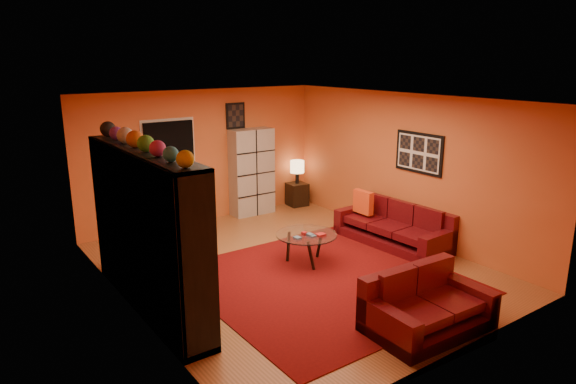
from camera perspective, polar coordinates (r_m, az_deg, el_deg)
floor at (r=8.14m, az=0.40°, el=-8.32°), size 6.00×6.00×0.00m
ceiling at (r=7.51m, az=0.44°, el=10.24°), size 6.00×6.00×0.00m
wall_back at (r=10.25m, az=-9.46°, el=3.93°), size 6.00×0.00×6.00m
wall_front at (r=5.68m, az=18.51°, el=-5.50°), size 6.00×0.00×6.00m
wall_left at (r=6.63m, az=-17.39°, el=-2.51°), size 0.00×6.00×6.00m
wall_right at (r=9.37m, az=12.93°, el=2.74°), size 0.00×6.00×6.00m
rug at (r=7.69m, az=4.12°, el=-9.76°), size 3.60×3.60×0.01m
doorway at (r=9.99m, az=-12.89°, el=1.83°), size 0.95×0.10×2.04m
wall_art_right at (r=9.11m, az=14.35°, el=4.24°), size 0.03×1.00×0.70m
wall_art_back at (r=10.47m, az=-5.87°, el=8.43°), size 0.42×0.03×0.52m
entertainment_unit at (r=6.78m, az=-15.42°, el=-4.22°), size 0.45×3.00×2.10m
tv at (r=6.81m, az=-14.97°, el=-4.82°), size 0.86×0.11×0.50m
sofa at (r=9.26m, az=11.88°, el=-3.86°), size 0.96×2.13×0.85m
loveseat at (r=6.56m, az=14.81°, el=-12.06°), size 1.54×0.96×0.85m
throw_pillow at (r=9.46m, az=8.36°, el=-1.11°), size 0.12×0.42×0.42m
coffee_table at (r=8.13m, az=2.05°, el=-5.02°), size 0.97×0.97×0.48m
storage_cabinet at (r=10.63m, az=-4.05°, el=2.24°), size 0.90×0.41×1.79m
bowl_chair at (r=9.71m, az=-12.55°, el=-3.06°), size 0.63×0.63×0.52m
side_table at (r=11.36m, az=1.02°, el=-0.25°), size 0.44×0.44×0.50m
table_lamp at (r=11.21m, az=1.03°, el=2.76°), size 0.30×0.30×0.51m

